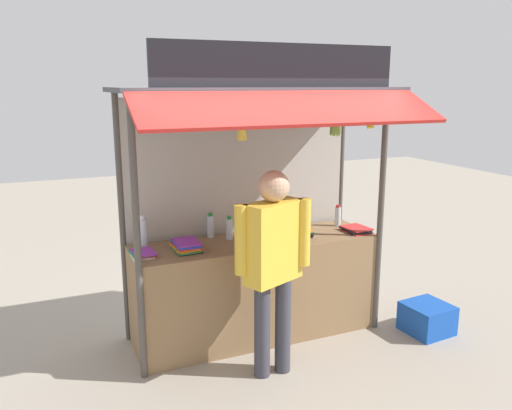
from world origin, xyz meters
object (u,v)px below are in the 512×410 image
(water_bottle_far_right, at_px, (338,216))
(magazine_stack_mid_right, at_px, (186,246))
(water_bottle_mid_left, at_px, (211,226))
(vendor_person, at_px, (273,255))
(plastic_crate, at_px, (427,318))
(magazine_stack_far_left, at_px, (356,229))
(water_bottle_right, at_px, (268,221))
(magazine_stack_left, at_px, (142,253))
(banana_bunch_rightmost, at_px, (371,121))
(banana_bunch_inner_left, at_px, (242,132))
(banana_bunch_leftmost, at_px, (336,127))
(water_bottle_front_right, at_px, (229,228))
(water_bottle_back_right, at_px, (142,233))
(magazine_stack_back_left, at_px, (301,232))
(water_bottle_center, at_px, (301,219))

(water_bottle_far_right, height_order, magazine_stack_mid_right, water_bottle_far_right)
(water_bottle_mid_left, relative_size, vendor_person, 0.14)
(water_bottle_mid_left, relative_size, plastic_crate, 0.58)
(water_bottle_far_right, xyz_separation_m, magazine_stack_far_left, (0.05, -0.27, -0.08))
(water_bottle_right, xyz_separation_m, plastic_crate, (1.41, -0.79, -0.97))
(magazine_stack_left, distance_m, banana_bunch_rightmost, 2.37)
(water_bottle_right, distance_m, banana_bunch_inner_left, 1.23)
(magazine_stack_far_left, bearing_deg, vendor_person, -153.88)
(magazine_stack_far_left, bearing_deg, plastic_crate, -43.41)
(water_bottle_mid_left, relative_size, banana_bunch_leftmost, 0.82)
(water_bottle_front_right, bearing_deg, water_bottle_mid_left, 136.58)
(water_bottle_right, height_order, vendor_person, vendor_person)
(water_bottle_mid_left, distance_m, vendor_person, 1.01)
(water_bottle_mid_left, distance_m, banana_bunch_leftmost, 1.54)
(water_bottle_back_right, relative_size, magazine_stack_mid_right, 0.95)
(magazine_stack_back_left, height_order, magazine_stack_left, magazine_stack_back_left)
(magazine_stack_mid_right, relative_size, magazine_stack_left, 1.14)
(banana_bunch_inner_left, height_order, plastic_crate, banana_bunch_inner_left)
(plastic_crate, bearing_deg, water_bottle_back_right, 162.83)
(water_bottle_back_right, xyz_separation_m, banana_bunch_rightmost, (1.99, -0.62, 1.00))
(magazine_stack_back_left, xyz_separation_m, plastic_crate, (1.13, -0.61, -0.87))
(water_bottle_right, xyz_separation_m, vendor_person, (-0.35, -0.87, -0.04))
(water_bottle_back_right, bearing_deg, water_bottle_right, -1.36)
(banana_bunch_rightmost, distance_m, plastic_crate, 2.10)
(water_bottle_back_right, bearing_deg, magazine_stack_far_left, -8.20)
(water_bottle_back_right, bearing_deg, water_bottle_far_right, -0.97)
(water_bottle_far_right, bearing_deg, banana_bunch_leftmost, -126.21)
(water_bottle_right, relative_size, banana_bunch_rightmost, 1.18)
(magazine_stack_mid_right, height_order, banana_bunch_leftmost, banana_bunch_leftmost)
(water_bottle_back_right, height_order, banana_bunch_rightmost, banana_bunch_rightmost)
(banana_bunch_rightmost, bearing_deg, water_bottle_front_right, 153.68)
(magazine_stack_left, xyz_separation_m, vendor_person, (0.94, -0.69, 0.07))
(water_bottle_right, xyz_separation_m, water_bottle_front_right, (-0.42, -0.02, -0.03))
(water_bottle_right, relative_size, water_bottle_back_right, 0.92)
(water_bottle_right, height_order, banana_bunch_rightmost, banana_bunch_rightmost)
(banana_bunch_leftmost, bearing_deg, water_bottle_back_right, 159.01)
(water_bottle_right, xyz_separation_m, banana_bunch_inner_left, (-0.51, -0.59, 0.95))
(magazine_stack_back_left, bearing_deg, magazine_stack_far_left, -8.64)
(water_bottle_far_right, distance_m, banana_bunch_inner_left, 1.75)
(water_bottle_back_right, height_order, magazine_stack_far_left, water_bottle_back_right)
(water_bottle_center, relative_size, magazine_stack_mid_right, 0.77)
(banana_bunch_inner_left, bearing_deg, water_bottle_mid_left, 94.23)
(magazine_stack_left, bearing_deg, vendor_person, -36.16)
(water_bottle_mid_left, xyz_separation_m, magazine_stack_mid_right, (-0.34, -0.31, -0.07))
(banana_bunch_leftmost, bearing_deg, water_bottle_right, 122.33)
(water_bottle_right, height_order, water_bottle_front_right, water_bottle_right)
(magazine_stack_far_left, bearing_deg, water_bottle_front_right, 168.61)
(magazine_stack_mid_right, relative_size, vendor_person, 0.18)
(magazine_stack_mid_right, distance_m, banana_bunch_rightmost, 2.02)
(water_bottle_back_right, relative_size, banana_bunch_leftmost, 1.04)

